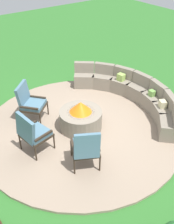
# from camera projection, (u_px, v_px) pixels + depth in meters

# --- Properties ---
(ground_plane) EXTENTS (24.00, 24.00, 0.00)m
(ground_plane) POSITION_uv_depth(u_px,v_px,m) (81.00, 129.00, 7.00)
(ground_plane) COLOR #2D6B28
(patio_circle) EXTENTS (5.16, 5.16, 0.06)m
(patio_circle) POSITION_uv_depth(u_px,v_px,m) (81.00, 128.00, 6.98)
(patio_circle) COLOR gray
(patio_circle) RESTS_ON ground_plane
(fire_pit) EXTENTS (1.09, 1.09, 0.77)m
(fire_pit) POSITION_uv_depth(u_px,v_px,m) (81.00, 117.00, 6.79)
(fire_pit) COLOR gray
(fire_pit) RESTS_ON patio_circle
(curved_stone_bench) EXTENTS (4.03, 1.47, 0.78)m
(curved_stone_bench) POSITION_uv_depth(u_px,v_px,m) (131.00, 93.00, 7.78)
(curved_stone_bench) COLOR gray
(curved_stone_bench) RESTS_ON patio_circle
(lounge_chair_front_left) EXTENTS (0.84, 0.86, 1.06)m
(lounge_chair_front_left) POSITION_uv_depth(u_px,v_px,m) (30.00, 102.00, 6.96)
(lounge_chair_front_left) COLOR #2D2319
(lounge_chair_front_left) RESTS_ON patio_circle
(lounge_chair_front_right) EXTENTS (0.72, 0.70, 1.08)m
(lounge_chair_front_right) POSITION_uv_depth(u_px,v_px,m) (32.00, 132.00, 5.91)
(lounge_chair_front_right) COLOR #2D2319
(lounge_chair_front_right) RESTS_ON patio_circle
(lounge_chair_back_left) EXTENTS (0.80, 0.78, 1.02)m
(lounge_chair_back_left) POSITION_uv_depth(u_px,v_px,m) (86.00, 147.00, 5.53)
(lounge_chair_back_left) COLOR #2D2319
(lounge_chair_back_left) RESTS_ON patio_circle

